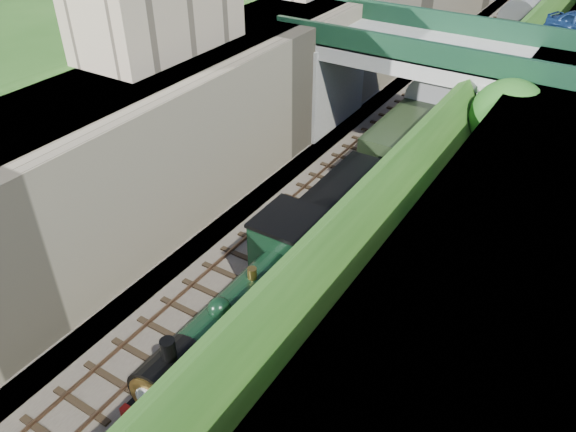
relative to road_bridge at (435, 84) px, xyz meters
The scene contains 13 objects.
trackbed 5.72m from the road_bridge, 103.28° to the right, with size 10.00×90.00×0.20m, color #473F38.
retaining_wall 7.61m from the road_bridge, 148.17° to the right, with size 1.00×90.00×7.00m, color #756B56.
street_plateau_left 10.73m from the road_bridge, 158.09° to the right, with size 6.00×90.00×7.00m, color #262628.
embankment_slope 5.83m from the road_bridge, 44.00° to the right, with size 4.82×90.63×6.55m.
track_left 6.27m from the road_bridge, 126.35° to the right, with size 2.50×90.00×0.20m.
track_right 5.54m from the road_bridge, 86.34° to the right, with size 2.50×90.00×0.20m.
road_bridge is the anchor object (origin of this frame).
building_near 15.27m from the road_bridge, 136.24° to the right, with size 4.00×8.00×4.00m, color gray.
tree 6.28m from the road_bridge, 37.39° to the right, with size 3.60×3.80×6.60m.
locomotive 18.26m from the road_bridge, 89.19° to the right, with size 3.10×10.22×3.83m.
tender 11.04m from the road_bridge, 88.64° to the right, with size 2.70×6.00×3.05m.
coach_front 2.75m from the road_bridge, 82.09° to the left, with size 2.90×18.00×3.70m.
coach_middle 20.74m from the road_bridge, 89.29° to the left, with size 2.90×18.00×3.70m.
Camera 1 is at (9.83, -5.46, 15.75)m, focal length 35.00 mm.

